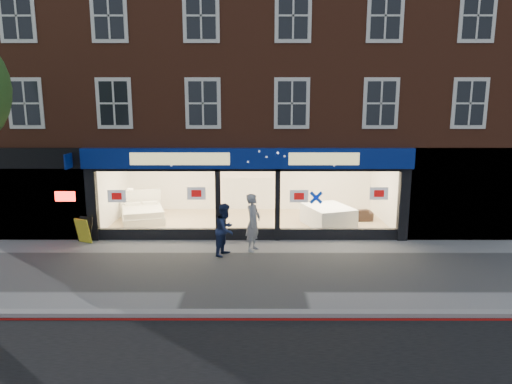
{
  "coord_description": "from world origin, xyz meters",
  "views": [
    {
      "loc": [
        0.31,
        -12.66,
        4.84
      ],
      "look_at": [
        0.29,
        2.5,
        1.85
      ],
      "focal_mm": 32.0,
      "sensor_mm": 36.0,
      "label": 1
    }
  ],
  "objects_px": {
    "mattress_stack": "(328,216)",
    "pedestrian_blue": "(225,229)",
    "display_bed": "(143,213)",
    "pedestrian_grey": "(253,222)",
    "a_board": "(84,230)",
    "sofa": "(351,214)"
  },
  "relations": [
    {
      "from": "sofa",
      "to": "pedestrian_blue",
      "type": "bearing_deg",
      "value": 37.84
    },
    {
      "from": "pedestrian_grey",
      "to": "a_board",
      "type": "bearing_deg",
      "value": 104.35
    },
    {
      "from": "sofa",
      "to": "pedestrian_grey",
      "type": "bearing_deg",
      "value": 40.07
    },
    {
      "from": "pedestrian_blue",
      "to": "a_board",
      "type": "bearing_deg",
      "value": 97.61
    },
    {
      "from": "pedestrian_grey",
      "to": "pedestrian_blue",
      "type": "relative_size",
      "value": 1.13
    },
    {
      "from": "mattress_stack",
      "to": "display_bed",
      "type": "bearing_deg",
      "value": 175.01
    },
    {
      "from": "mattress_stack",
      "to": "pedestrian_blue",
      "type": "xyz_separation_m",
      "value": [
        -3.79,
        -3.23,
        0.37
      ]
    },
    {
      "from": "display_bed",
      "to": "pedestrian_grey",
      "type": "height_order",
      "value": "pedestrian_grey"
    },
    {
      "from": "mattress_stack",
      "to": "pedestrian_grey",
      "type": "distance_m",
      "value": 4.04
    },
    {
      "from": "pedestrian_grey",
      "to": "pedestrian_blue",
      "type": "height_order",
      "value": "pedestrian_grey"
    },
    {
      "from": "mattress_stack",
      "to": "a_board",
      "type": "xyz_separation_m",
      "value": [
        -8.82,
        -1.92,
        -0.03
      ]
    },
    {
      "from": "sofa",
      "to": "pedestrian_blue",
      "type": "relative_size",
      "value": 1.0
    },
    {
      "from": "mattress_stack",
      "to": "pedestrian_blue",
      "type": "height_order",
      "value": "pedestrian_blue"
    },
    {
      "from": "display_bed",
      "to": "sofa",
      "type": "height_order",
      "value": "display_bed"
    },
    {
      "from": "display_bed",
      "to": "mattress_stack",
      "type": "height_order",
      "value": "display_bed"
    },
    {
      "from": "pedestrian_blue",
      "to": "pedestrian_grey",
      "type": "bearing_deg",
      "value": -39.8
    },
    {
      "from": "mattress_stack",
      "to": "pedestrian_blue",
      "type": "distance_m",
      "value": 4.99
    },
    {
      "from": "a_board",
      "to": "pedestrian_grey",
      "type": "height_order",
      "value": "pedestrian_grey"
    },
    {
      "from": "pedestrian_blue",
      "to": "display_bed",
      "type": "bearing_deg",
      "value": 65.33
    },
    {
      "from": "display_bed",
      "to": "mattress_stack",
      "type": "bearing_deg",
      "value": -22.84
    },
    {
      "from": "sofa",
      "to": "pedestrian_blue",
      "type": "xyz_separation_m",
      "value": [
        -4.86,
        -4.07,
        0.5
      ]
    },
    {
      "from": "a_board",
      "to": "pedestrian_blue",
      "type": "distance_m",
      "value": 5.22
    }
  ]
}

